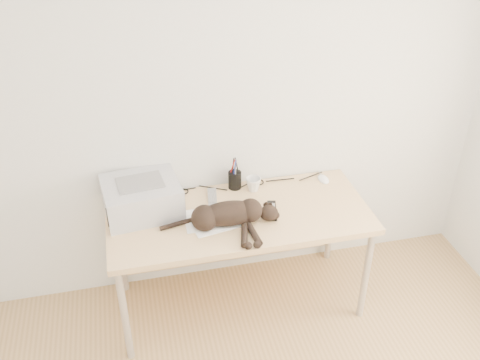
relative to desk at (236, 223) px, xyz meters
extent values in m
plane|color=silver|center=(0.00, 0.27, 0.69)|extent=(3.50, 0.00, 3.50)
cube|color=#D8BB7E|center=(0.00, -0.09, 0.11)|extent=(1.60, 0.70, 0.04)
cylinder|color=#B8B8BA|center=(-0.75, -0.39, -0.26)|extent=(0.04, 0.04, 0.70)
cylinder|color=#B8B8BA|center=(0.75, -0.39, -0.26)|extent=(0.04, 0.04, 0.70)
cylinder|color=#B8B8BA|center=(-0.75, 0.21, -0.26)|extent=(0.04, 0.04, 0.70)
cylinder|color=#B8B8BA|center=(0.75, 0.21, -0.26)|extent=(0.04, 0.04, 0.70)
cube|color=#D8BB7E|center=(0.00, 0.24, -0.21)|extent=(1.48, 0.02, 0.60)
cube|color=silver|center=(-0.57, 0.08, 0.23)|extent=(0.49, 0.43, 0.20)
cube|color=black|center=(-0.57, 0.08, 0.24)|extent=(0.38, 0.07, 0.12)
cube|color=slate|center=(-0.57, 0.08, 0.34)|extent=(0.29, 0.22, 0.01)
cube|color=white|center=(-0.14, -0.13, 0.14)|extent=(0.37, 0.29, 0.00)
cube|color=white|center=(-0.17, -0.11, 0.14)|extent=(0.34, 0.24, 0.00)
ellipsoid|color=black|center=(-0.08, -0.17, 0.21)|extent=(0.37, 0.16, 0.15)
sphere|color=black|center=(-0.23, -0.18, 0.20)|extent=(0.16, 0.16, 0.16)
ellipsoid|color=black|center=(0.16, -0.19, 0.19)|extent=(0.11, 0.10, 0.10)
cone|color=black|center=(0.15, -0.15, 0.23)|extent=(0.04, 0.05, 0.05)
cone|color=black|center=(0.18, -0.15, 0.22)|extent=(0.04, 0.05, 0.05)
cylinder|color=black|center=(-0.02, -0.31, 0.15)|extent=(0.05, 0.21, 0.04)
cylinder|color=black|center=(0.03, -0.32, 0.15)|extent=(0.05, 0.21, 0.04)
cylinder|color=black|center=(-0.38, -0.12, 0.15)|extent=(0.23, 0.04, 0.03)
imported|color=white|center=(0.15, 0.14, 0.18)|extent=(0.14, 0.14, 0.09)
cylinder|color=black|center=(0.04, 0.20, 0.19)|extent=(0.09, 0.09, 0.12)
cylinder|color=#990C0C|center=(0.02, 0.20, 0.27)|extent=(0.01, 0.01, 0.16)
cylinder|color=navy|center=(0.05, 0.21, 0.27)|extent=(0.01, 0.01, 0.16)
cylinder|color=black|center=(0.04, 0.19, 0.27)|extent=(0.01, 0.01, 0.16)
cube|color=slate|center=(-0.13, 0.10, 0.14)|extent=(0.08, 0.21, 0.02)
cube|color=black|center=(0.20, -0.12, 0.14)|extent=(0.09, 0.20, 0.02)
ellipsoid|color=white|center=(0.64, 0.16, 0.15)|extent=(0.07, 0.12, 0.04)
camera|label=1|loc=(-0.59, -2.66, 2.06)|focal=40.00mm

